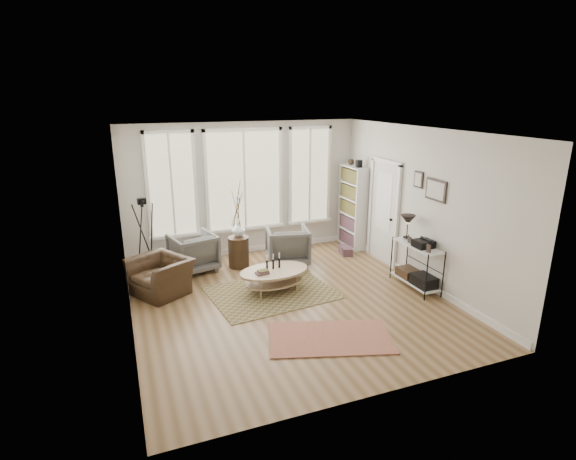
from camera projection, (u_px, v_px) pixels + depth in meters
name	position (u px, v px, depth m)	size (l,w,h in m)	color
room	(290.00, 222.00, 7.43)	(5.50, 5.54, 2.90)	olive
bay_window	(244.00, 182.00, 9.77)	(4.14, 0.12, 2.24)	beige
door	(384.00, 210.00, 9.40)	(0.09, 1.06, 2.22)	silver
bookcase	(353.00, 207.00, 10.36)	(0.31, 0.85, 2.06)	white
low_shelf	(416.00, 261.00, 8.23)	(0.38, 1.08, 1.30)	white
wall_art	(431.00, 187.00, 7.92)	(0.04, 0.88, 0.44)	black
rug_main	(272.00, 292.00, 8.13)	(2.16, 1.62, 0.01)	brown
rug_runner	(330.00, 337.00, 6.62)	(1.80, 1.00, 0.01)	maroon
coffee_table	(274.00, 275.00, 8.12)	(1.37, 0.95, 0.59)	tan
armchair_left	(193.00, 252.00, 9.06)	(0.83, 0.86, 0.78)	#61605D
armchair_right	(287.00, 245.00, 9.44)	(0.85, 0.88, 0.80)	#61605D
side_table	(238.00, 227.00, 9.12)	(0.43, 0.43, 1.80)	#382617
vase	(238.00, 230.00, 9.23)	(0.27, 0.27, 0.28)	silver
accent_chair	(160.00, 276.00, 8.06)	(0.87, 1.00, 0.65)	#382617
tripod_camera	(146.00, 242.00, 8.65)	(0.56, 0.56, 1.58)	black
book_stack_near	(345.00, 249.00, 10.14)	(0.21, 0.27, 0.17)	brown
book_stack_far	(347.00, 251.00, 10.01)	(0.21, 0.27, 0.17)	brown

